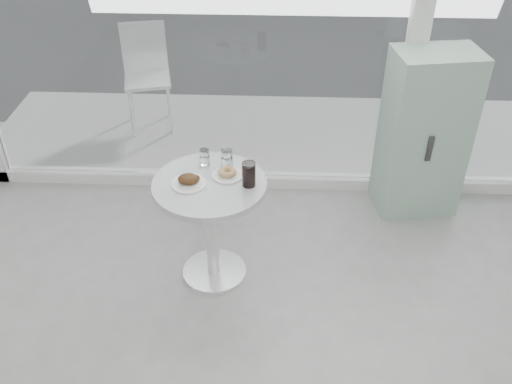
{
  "coord_description": "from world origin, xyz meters",
  "views": [
    {
      "loc": [
        -0.08,
        -1.0,
        2.79
      ],
      "look_at": [
        -0.2,
        1.7,
        0.85
      ],
      "focal_mm": 40.0,
      "sensor_mm": 36.0,
      "label": 1
    }
  ],
  "objects_px": {
    "mint_cabinet": "(424,134)",
    "water_tumbler_b": "(227,160)",
    "patio_chair": "(146,69)",
    "water_tumbler_a": "(205,158)",
    "main_table": "(211,210)",
    "cola_glass": "(249,175)",
    "plate_fritter": "(189,181)",
    "plate_donut": "(227,173)"
  },
  "relations": [
    {
      "from": "water_tumbler_b",
      "to": "water_tumbler_a",
      "type": "bearing_deg",
      "value": 168.22
    },
    {
      "from": "patio_chair",
      "to": "mint_cabinet",
      "type": "bearing_deg",
      "value": -40.07
    },
    {
      "from": "water_tumbler_b",
      "to": "cola_glass",
      "type": "bearing_deg",
      "value": -51.87
    },
    {
      "from": "plate_fritter",
      "to": "main_table",
      "type": "bearing_deg",
      "value": 11.27
    },
    {
      "from": "mint_cabinet",
      "to": "cola_glass",
      "type": "relative_size",
      "value": 8.05
    },
    {
      "from": "patio_chair",
      "to": "cola_glass",
      "type": "distance_m",
      "value": 2.37
    },
    {
      "from": "main_table",
      "to": "water_tumbler_b",
      "type": "height_order",
      "value": "water_tumbler_b"
    },
    {
      "from": "main_table",
      "to": "patio_chair",
      "type": "height_order",
      "value": "patio_chair"
    },
    {
      "from": "main_table",
      "to": "plate_fritter",
      "type": "xyz_separation_m",
      "value": [
        -0.12,
        -0.02,
        0.25
      ]
    },
    {
      "from": "mint_cabinet",
      "to": "cola_glass",
      "type": "xyz_separation_m",
      "value": [
        -1.27,
        -0.9,
        0.2
      ]
    },
    {
      "from": "cola_glass",
      "to": "water_tumbler_a",
      "type": "bearing_deg",
      "value": 143.13
    },
    {
      "from": "main_table",
      "to": "plate_donut",
      "type": "relative_size",
      "value": 3.86
    },
    {
      "from": "plate_fritter",
      "to": "water_tumbler_b",
      "type": "xyz_separation_m",
      "value": [
        0.22,
        0.2,
        0.03
      ]
    },
    {
      "from": "main_table",
      "to": "mint_cabinet",
      "type": "xyz_separation_m",
      "value": [
        1.52,
        0.88,
        0.1
      ]
    },
    {
      "from": "plate_fritter",
      "to": "water_tumbler_b",
      "type": "distance_m",
      "value": 0.3
    },
    {
      "from": "water_tumbler_a",
      "to": "water_tumbler_b",
      "type": "relative_size",
      "value": 0.84
    },
    {
      "from": "water_tumbler_b",
      "to": "plate_donut",
      "type": "bearing_deg",
      "value": -83.37
    },
    {
      "from": "plate_donut",
      "to": "cola_glass",
      "type": "height_order",
      "value": "cola_glass"
    },
    {
      "from": "plate_fritter",
      "to": "plate_donut",
      "type": "bearing_deg",
      "value": 24.01
    },
    {
      "from": "main_table",
      "to": "patio_chair",
      "type": "bearing_deg",
      "value": 111.8
    },
    {
      "from": "plate_donut",
      "to": "cola_glass",
      "type": "distance_m",
      "value": 0.18
    },
    {
      "from": "water_tumbler_b",
      "to": "cola_glass",
      "type": "xyz_separation_m",
      "value": [
        0.15,
        -0.19,
        0.02
      ]
    },
    {
      "from": "plate_donut",
      "to": "cola_glass",
      "type": "bearing_deg",
      "value": -33.73
    },
    {
      "from": "mint_cabinet",
      "to": "patio_chair",
      "type": "xyz_separation_m",
      "value": [
        -2.35,
        1.2,
        -0.05
      ]
    },
    {
      "from": "patio_chair",
      "to": "plate_fritter",
      "type": "bearing_deg",
      "value": -84.27
    },
    {
      "from": "plate_fritter",
      "to": "water_tumbler_b",
      "type": "height_order",
      "value": "water_tumbler_b"
    },
    {
      "from": "patio_chair",
      "to": "water_tumbler_a",
      "type": "xyz_separation_m",
      "value": [
        0.78,
        -1.87,
        0.22
      ]
    },
    {
      "from": "main_table",
      "to": "plate_donut",
      "type": "bearing_deg",
      "value": 35.85
    },
    {
      "from": "main_table",
      "to": "patio_chair",
      "type": "relative_size",
      "value": 0.79
    },
    {
      "from": "main_table",
      "to": "plate_fritter",
      "type": "relative_size",
      "value": 3.51
    },
    {
      "from": "plate_fritter",
      "to": "mint_cabinet",
      "type": "bearing_deg",
      "value": 28.92
    },
    {
      "from": "main_table",
      "to": "cola_glass",
      "type": "bearing_deg",
      "value": -3.78
    },
    {
      "from": "plate_fritter",
      "to": "plate_donut",
      "type": "distance_m",
      "value": 0.25
    },
    {
      "from": "cola_glass",
      "to": "water_tumbler_b",
      "type": "bearing_deg",
      "value": 128.13
    },
    {
      "from": "water_tumbler_a",
      "to": "plate_donut",
      "type": "bearing_deg",
      "value": -39.45
    },
    {
      "from": "plate_donut",
      "to": "water_tumbler_a",
      "type": "xyz_separation_m",
      "value": [
        -0.16,
        0.13,
        0.03
      ]
    },
    {
      "from": "patio_chair",
      "to": "plate_fritter",
      "type": "height_order",
      "value": "patio_chair"
    },
    {
      "from": "patio_chair",
      "to": "water_tumbler_b",
      "type": "distance_m",
      "value": 2.13
    },
    {
      "from": "main_table",
      "to": "water_tumbler_a",
      "type": "relative_size",
      "value": 7.18
    },
    {
      "from": "plate_donut",
      "to": "mint_cabinet",
      "type": "bearing_deg",
      "value": 29.67
    },
    {
      "from": "mint_cabinet",
      "to": "water_tumbler_b",
      "type": "xyz_separation_m",
      "value": [
        -1.42,
        -0.7,
        0.18
      ]
    },
    {
      "from": "patio_chair",
      "to": "cola_glass",
      "type": "relative_size",
      "value": 6.01
    }
  ]
}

